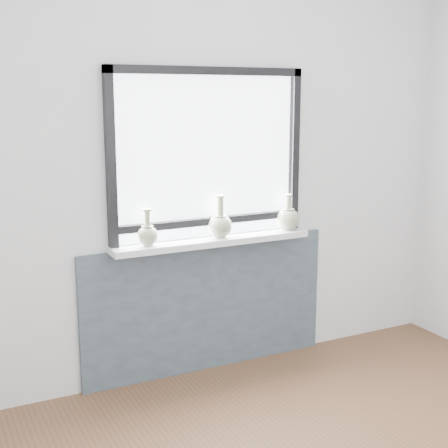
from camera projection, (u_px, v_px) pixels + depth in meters
name	position (u px, v px, depth m)	size (l,w,h in m)	color
back_wall	(205.00, 173.00, 3.92)	(3.60, 0.02, 2.60)	silver
apron_panel	(208.00, 306.00, 4.07)	(1.70, 0.03, 0.86)	#485A63
windowsill	(213.00, 241.00, 3.92)	(1.32, 0.18, 0.04)	white
window	(208.00, 151.00, 3.86)	(1.30, 0.06, 1.05)	black
vase_a	(148.00, 234.00, 3.71)	(0.13, 0.13, 0.22)	#9CA883
vase_b	(220.00, 224.00, 3.92)	(0.16, 0.16, 0.27)	#9CA883
vase_c	(288.00, 218.00, 4.15)	(0.16, 0.16, 0.24)	#9CA883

